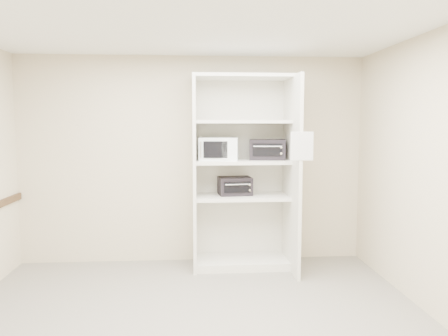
{
  "coord_description": "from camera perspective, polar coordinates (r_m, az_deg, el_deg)",
  "views": [
    {
      "loc": [
        0.0,
        -3.75,
        1.82
      ],
      "look_at": [
        0.37,
        1.31,
        1.31
      ],
      "focal_mm": 35.0,
      "sensor_mm": 36.0,
      "label": 1
    }
  ],
  "objects": [
    {
      "name": "toaster_oven_upper",
      "position": [
        5.6,
        5.63,
        2.43
      ],
      "size": [
        0.49,
        0.39,
        0.26
      ],
      "primitive_type": "cube",
      "rotation": [
        0.0,
        0.0,
        -0.13
      ],
      "color": "black",
      "rests_on": "shelving_unit"
    },
    {
      "name": "wall_front",
      "position": [
        1.81,
        -4.04,
        -9.38
      ],
      "size": [
        4.5,
        0.02,
        2.7
      ],
      "primitive_type": "cube",
      "color": "beige",
      "rests_on": "ground"
    },
    {
      "name": "microwave",
      "position": [
        5.47,
        -0.66,
        2.52
      ],
      "size": [
        0.52,
        0.42,
        0.28
      ],
      "primitive_type": "cube",
      "rotation": [
        0.0,
        0.0,
        -0.14
      ],
      "color": "white",
      "rests_on": "shelving_unit"
    },
    {
      "name": "paper_sign",
      "position": [
        4.98,
        10.15,
        2.83
      ],
      "size": [
        0.25,
        0.03,
        0.32
      ],
      "primitive_type": "cube",
      "rotation": [
        0.0,
        0.0,
        -0.07
      ],
      "color": "white",
      "rests_on": "shelving_unit"
    },
    {
      "name": "floor",
      "position": [
        4.17,
        -3.95,
        -20.18
      ],
      "size": [
        4.5,
        4.0,
        0.01
      ],
      "primitive_type": "cube",
      "color": "slate",
      "rests_on": "ground"
    },
    {
      "name": "shelving_unit",
      "position": [
        5.53,
        2.82,
        -1.41
      ],
      "size": [
        1.24,
        0.92,
        2.42
      ],
      "color": "beige",
      "rests_on": "floor"
    },
    {
      "name": "wall_right",
      "position": [
        4.4,
        26.69,
        -1.01
      ],
      "size": [
        0.02,
        4.0,
        2.7
      ],
      "primitive_type": "cube",
      "color": "beige",
      "rests_on": "ground"
    },
    {
      "name": "ceiling",
      "position": [
        3.85,
        -4.25,
        18.94
      ],
      "size": [
        4.5,
        4.0,
        0.01
      ],
      "primitive_type": "cube",
      "color": "white"
    },
    {
      "name": "toaster_oven_lower",
      "position": [
        5.58,
        1.43,
        -2.35
      ],
      "size": [
        0.44,
        0.35,
        0.23
      ],
      "primitive_type": "cube",
      "rotation": [
        0.0,
        0.0,
        0.1
      ],
      "color": "black",
      "rests_on": "shelving_unit"
    },
    {
      "name": "wall_back",
      "position": [
        5.77,
        -4.11,
        1.06
      ],
      "size": [
        4.5,
        0.02,
        2.7
      ],
      "primitive_type": "cube",
      "color": "beige",
      "rests_on": "ground"
    }
  ]
}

